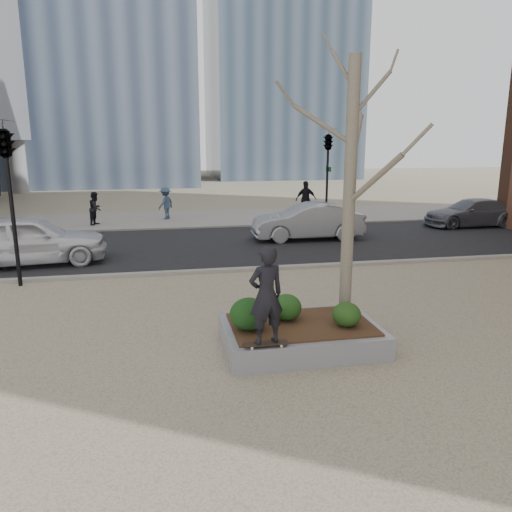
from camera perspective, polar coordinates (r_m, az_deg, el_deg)
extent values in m
plane|color=tan|center=(9.76, -0.64, -10.79)|extent=(120.00, 120.00, 0.00)
cube|color=black|center=(19.26, -6.04, 1.18)|extent=(60.00, 8.00, 0.02)
cube|color=gray|center=(26.13, -7.43, 4.28)|extent=(60.00, 6.00, 0.02)
cube|color=gray|center=(9.89, 5.14, -9.11)|extent=(3.00, 2.00, 0.45)
cube|color=#382314|center=(9.80, 5.17, -7.78)|extent=(2.70, 1.70, 0.04)
ellipsoid|color=#103410|center=(9.36, -0.83, -6.64)|extent=(0.71, 0.71, 0.61)
ellipsoid|color=#153C13|center=(9.88, 3.47, -5.86)|extent=(0.61, 0.61, 0.52)
ellipsoid|color=#194014|center=(9.70, 10.31, -6.59)|extent=(0.55, 0.55, 0.47)
imported|color=black|center=(8.48, 1.16, -4.50)|extent=(0.71, 0.55, 1.73)
imported|color=white|center=(17.64, -24.53, 1.70)|extent=(4.98, 2.51, 1.63)
imported|color=gray|center=(20.35, 5.91, 3.95)|extent=(4.49, 1.68, 1.47)
imported|color=slate|center=(25.50, 23.37, 4.57)|extent=(4.44, 1.91, 1.28)
imported|color=black|center=(25.00, -17.86, 5.21)|extent=(0.81, 0.92, 1.57)
imported|color=#384C65|center=(25.94, -10.29, 5.97)|extent=(1.13, 1.21, 1.64)
imported|color=black|center=(26.23, 5.72, 6.46)|extent=(1.14, 0.54, 1.89)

